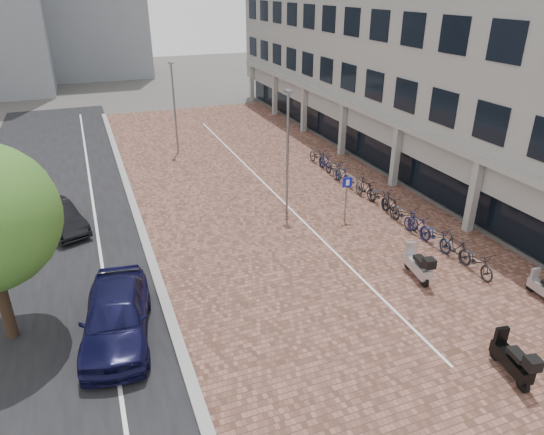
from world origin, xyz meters
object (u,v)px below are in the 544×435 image
Objects in this scene: car_dark at (58,217)px; parking_sign at (346,193)px; scooter_front at (418,264)px; car_navy at (116,315)px; scooter_mid at (512,358)px.

car_dark is 13.24m from parking_sign.
parking_sign reaches higher than car_dark.
scooter_front is 5.52m from parking_sign.
car_navy is 10.99m from scooter_front.
parking_sign is at bearing 97.42° from scooter_mid.
parking_sign reaches higher than scooter_mid.
scooter_mid is at bearing -88.67° from parking_sign.
car_navy is 11.82m from scooter_mid.
scooter_front is at bearing -57.80° from car_dark.
scooter_mid is at bearing -88.86° from scooter_front.
scooter_front is at bearing 6.08° from car_navy.
car_dark reaches higher than scooter_front.
car_dark is 2.21× the size of scooter_mid.
scooter_mid is at bearing -72.15° from car_dark.
scooter_mid is (12.06, -14.60, -0.04)m from car_dark.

